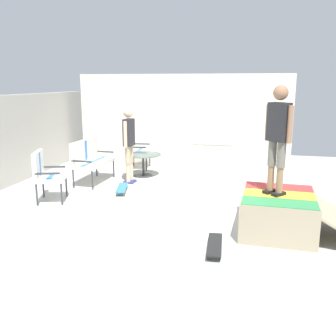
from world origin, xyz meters
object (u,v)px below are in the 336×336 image
skateboard_by_bench (122,188)px  skateboard_spare (215,245)px  patio_chair_by_wall (45,172)px  patio_table (143,161)px  person_skater (278,132)px  patio_chair_near_house (135,146)px  patio_bench (90,157)px  person_watching (129,139)px  skate_ramp (280,213)px

skateboard_by_bench → skateboard_spare: 3.37m
patio_chair_by_wall → patio_table: (2.41, -1.31, -0.21)m
person_skater → patio_chair_by_wall: bearing=81.9°
patio_chair_near_house → patio_table: (-0.82, -0.46, -0.21)m
patio_table → patio_chair_near_house: bearing=29.5°
patio_chair_by_wall → skateboard_by_bench: bearing=-52.6°
patio_bench → skateboard_spare: patio_bench is taller
patio_bench → person_watching: 1.04m
person_watching → person_skater: (-2.35, -3.18, 0.55)m
patio_table → person_skater: size_ratio=0.54×
person_watching → person_skater: bearing=-126.5°
skateboard_by_bench → skateboard_spare: same height
skateboard_spare → person_watching: bearing=35.9°
person_watching → skateboard_by_bench: 1.24m
patio_chair_near_house → patio_chair_by_wall: (-3.23, 0.85, 0.00)m
skate_ramp → skateboard_by_bench: bearing=64.2°
patio_chair_by_wall → skateboard_spare: size_ratio=1.26×
patio_chair_near_house → patio_table: size_ratio=1.13×
skate_ramp → person_skater: (-0.03, 0.11, 1.29)m
patio_bench → person_skater: 4.76m
skate_ramp → patio_table: skate_ramp is taller
patio_chair_near_house → skateboard_spare: 5.49m
skateboard_spare → skate_ramp: bearing=-45.2°
patio_chair_by_wall → skate_ramp: bearing=-97.6°
person_skater → skateboard_by_bench: person_skater is taller
patio_chair_by_wall → person_skater: 4.51m
patio_table → person_skater: person_skater is taller
skateboard_by_bench → person_skater: bearing=-117.0°
patio_table → person_watching: bearing=168.7°
patio_bench → skateboard_spare: (-3.09, -3.29, -0.53)m
person_watching → skateboard_spare: 4.14m
patio_chair_near_house → skateboard_spare: size_ratio=1.26×
patio_chair_near_house → patio_table: bearing=-150.5°
person_watching → skateboard_by_bench: (-0.77, -0.08, -0.97)m
patio_bench → patio_chair_near_house: bearing=-19.9°
skate_ramp → skateboard_spare: skate_ramp is taller
patio_bench → patio_chair_near_house: same height
person_watching → person_skater: size_ratio=1.07×
patio_chair_near_house → skateboard_by_bench: patio_chair_near_house is taller
patio_chair_by_wall → patio_table: bearing=-28.5°
skateboard_by_bench → skateboard_spare: size_ratio=1.02×
patio_chair_near_house → person_watching: (-1.50, -0.33, 0.44)m
skateboard_by_bench → person_watching: bearing=5.9°
patio_bench → person_watching: (0.17, -0.93, 0.44)m
skate_ramp → person_watching: bearing=54.8°
patio_chair_by_wall → person_watching: size_ratio=0.57×
patio_bench → patio_table: patio_bench is taller
skate_ramp → skateboard_spare: (-0.93, 0.94, -0.23)m
person_watching → skateboard_by_bench: person_watching is taller
patio_chair_near_house → patio_chair_by_wall: same height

